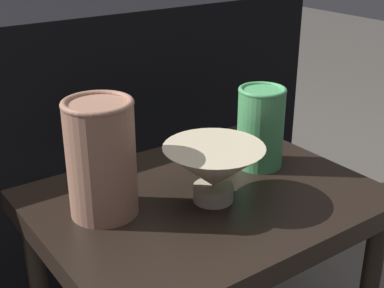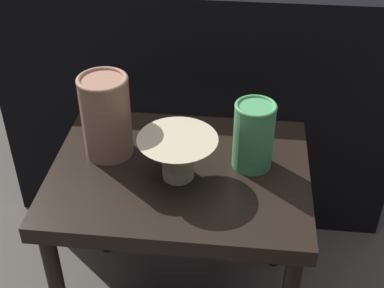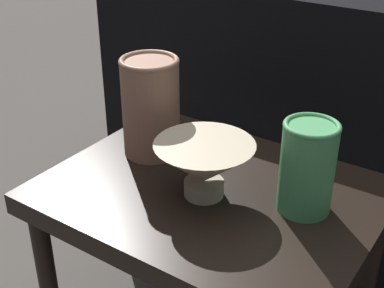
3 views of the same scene
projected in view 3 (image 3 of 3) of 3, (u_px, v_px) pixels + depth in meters
The scene contains 5 objects.
table at pixel (211, 217), 0.99m from camera, with size 0.58×0.45×0.48m.
couch_backdrop at pixel (329, 123), 1.44m from camera, with size 1.17×0.50×0.75m.
bowl at pixel (204, 164), 0.91m from camera, with size 0.17×0.17×0.10m.
vase_textured_left at pixel (151, 106), 1.03m from camera, with size 0.11×0.11×0.20m.
vase_colorful_right at pixel (307, 166), 0.86m from camera, with size 0.09×0.09×0.16m.
Camera 3 is at (0.43, -0.69, 1.01)m, focal length 50.00 mm.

